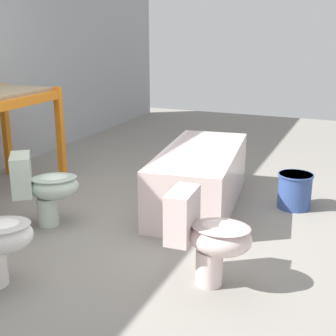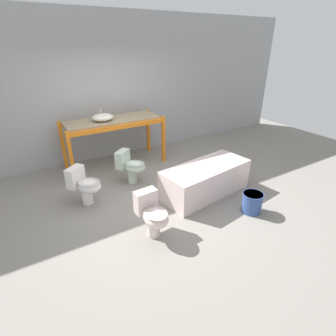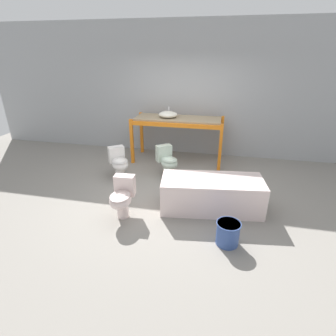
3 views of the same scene
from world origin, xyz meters
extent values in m
plane|color=gray|center=(0.00, 0.00, 0.00)|extent=(12.00, 12.00, 0.00)
cube|color=orange|center=(0.97, 1.15, 0.54)|extent=(0.07, 0.07, 1.07)
cube|color=orange|center=(0.97, 1.91, 0.54)|extent=(0.07, 0.07, 1.07)
cube|color=silver|center=(0.90, -0.52, 0.28)|extent=(1.76, 0.91, 0.56)
cube|color=beige|center=(0.90, -0.52, 0.44)|extent=(1.67, 0.82, 0.24)
ellipsoid|color=white|center=(-1.03, 0.21, 0.35)|extent=(0.52, 0.54, 0.23)
ellipsoid|color=beige|center=(-1.03, 0.21, 0.43)|extent=(0.49, 0.51, 0.03)
cylinder|color=silver|center=(-0.09, 0.55, 0.13)|extent=(0.19, 0.19, 0.25)
ellipsoid|color=silver|center=(-0.05, 0.50, 0.35)|extent=(0.52, 0.54, 0.23)
ellipsoid|color=#A3B3A3|center=(-0.05, 0.50, 0.43)|extent=(0.49, 0.51, 0.03)
cube|color=silver|center=(-0.21, 0.71, 0.48)|extent=(0.36, 0.33, 0.35)
cylinder|color=silver|center=(-0.49, -1.08, 0.13)|extent=(0.19, 0.19, 0.25)
ellipsoid|color=silver|center=(-0.48, -1.15, 0.35)|extent=(0.36, 0.44, 0.23)
ellipsoid|color=#BBA7A3|center=(-0.48, -1.15, 0.43)|extent=(0.34, 0.42, 0.03)
cube|color=silver|center=(-0.50, -0.88, 0.48)|extent=(0.34, 0.18, 0.35)
cylinder|color=#334C8C|center=(1.19, -1.39, 0.17)|extent=(0.32, 0.32, 0.34)
cylinder|color=#334C8C|center=(1.19, -1.39, 0.33)|extent=(0.34, 0.34, 0.02)
camera|label=1|loc=(-3.22, -1.94, 1.69)|focal=50.00mm
camera|label=2|loc=(-1.88, -3.79, 2.57)|focal=28.00mm
camera|label=3|loc=(0.99, -4.47, 2.48)|focal=28.00mm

